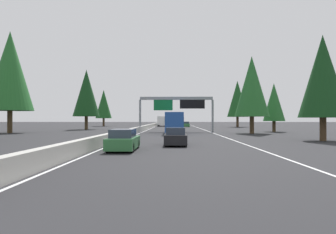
{
  "coord_description": "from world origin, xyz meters",
  "views": [
    {
      "loc": [
        -3.93,
        -5.45,
        2.16
      ],
      "look_at": [
        63.33,
        -4.12,
        2.64
      ],
      "focal_mm": 31.54,
      "sensor_mm": 36.0,
      "label": 1
    }
  ],
  "objects_px": {
    "sedan_near_center": "(123,140)",
    "conifer_right_near": "(252,86)",
    "conifer_right_far": "(237,99)",
    "conifer_left_near": "(10,71)",
    "minivan_far_left": "(173,122)",
    "sedan_far_right": "(165,123)",
    "sedan_distant_a": "(186,124)",
    "sign_gantry_overhead": "(177,104)",
    "bus_far_center": "(174,122)",
    "conifer_left_far": "(104,104)",
    "conifer_left_mid": "(86,93)",
    "box_truck_mid_right": "(162,121)",
    "conifer_right_foreground": "(323,76)",
    "pickup_mid_center": "(174,122)",
    "conifer_right_mid": "(274,102)",
    "sedan_mid_left": "(175,137)"
  },
  "relations": [
    {
      "from": "sedan_near_center",
      "to": "conifer_right_near",
      "type": "xyz_separation_m",
      "value": [
        23.91,
        -15.14,
        6.35
      ]
    },
    {
      "from": "conifer_right_far",
      "to": "conifer_left_near",
      "type": "bearing_deg",
      "value": 129.88
    },
    {
      "from": "minivan_far_left",
      "to": "conifer_right_near",
      "type": "bearing_deg",
      "value": -170.25
    },
    {
      "from": "sedan_far_right",
      "to": "conifer_left_near",
      "type": "relative_size",
      "value": 0.28
    },
    {
      "from": "sedan_distant_a",
      "to": "conifer_right_far",
      "type": "distance_m",
      "value": 15.7
    },
    {
      "from": "sign_gantry_overhead",
      "to": "sedan_far_right",
      "type": "distance_m",
      "value": 69.94
    },
    {
      "from": "conifer_right_far",
      "to": "sedan_distant_a",
      "type": "bearing_deg",
      "value": 86.63
    },
    {
      "from": "conifer_right_far",
      "to": "sedan_near_center",
      "type": "bearing_deg",
      "value": 160.98
    },
    {
      "from": "bus_far_center",
      "to": "conifer_left_far",
      "type": "bearing_deg",
      "value": 25.61
    },
    {
      "from": "sign_gantry_overhead",
      "to": "sedan_distant_a",
      "type": "height_order",
      "value": "sign_gantry_overhead"
    },
    {
      "from": "conifer_right_far",
      "to": "sign_gantry_overhead",
      "type": "bearing_deg",
      "value": 151.49
    },
    {
      "from": "bus_far_center",
      "to": "conifer_left_mid",
      "type": "relative_size",
      "value": 0.93
    },
    {
      "from": "box_truck_mid_right",
      "to": "conifer_right_far",
      "type": "bearing_deg",
      "value": -110.96
    },
    {
      "from": "conifer_left_mid",
      "to": "conifer_right_foreground",
      "type": "bearing_deg",
      "value": -133.5
    },
    {
      "from": "minivan_far_left",
      "to": "conifer_left_far",
      "type": "distance_m",
      "value": 32.71
    },
    {
      "from": "conifer_left_far",
      "to": "conifer_right_far",
      "type": "bearing_deg",
      "value": -101.94
    },
    {
      "from": "sedan_far_right",
      "to": "minivan_far_left",
      "type": "bearing_deg",
      "value": -152.25
    },
    {
      "from": "pickup_mid_center",
      "to": "sedan_distant_a",
      "type": "xyz_separation_m",
      "value": [
        -49.73,
        -3.21,
        -0.23
      ]
    },
    {
      "from": "conifer_right_far",
      "to": "conifer_left_near",
      "type": "relative_size",
      "value": 0.8
    },
    {
      "from": "pickup_mid_center",
      "to": "sedan_distant_a",
      "type": "relative_size",
      "value": 1.27
    },
    {
      "from": "box_truck_mid_right",
      "to": "conifer_right_foreground",
      "type": "xyz_separation_m",
      "value": [
        -59.62,
        -18.32,
        4.79
      ]
    },
    {
      "from": "sign_gantry_overhead",
      "to": "sedan_near_center",
      "type": "relative_size",
      "value": 2.88
    },
    {
      "from": "sign_gantry_overhead",
      "to": "sedan_near_center",
      "type": "distance_m",
      "value": 30.22
    },
    {
      "from": "sign_gantry_overhead",
      "to": "minivan_far_left",
      "type": "height_order",
      "value": "sign_gantry_overhead"
    },
    {
      "from": "sedan_distant_a",
      "to": "conifer_right_mid",
      "type": "distance_m",
      "value": 34.37
    },
    {
      "from": "conifer_left_mid",
      "to": "minivan_far_left",
      "type": "bearing_deg",
      "value": -18.65
    },
    {
      "from": "conifer_right_far",
      "to": "conifer_left_far",
      "type": "height_order",
      "value": "conifer_right_far"
    },
    {
      "from": "sedan_far_right",
      "to": "sign_gantry_overhead",
      "type": "bearing_deg",
      "value": -176.63
    },
    {
      "from": "sedan_near_center",
      "to": "conifer_left_far",
      "type": "distance_m",
      "value": 71.41
    },
    {
      "from": "conifer_left_far",
      "to": "sedan_mid_left",
      "type": "bearing_deg",
      "value": -161.61
    },
    {
      "from": "sedan_mid_left",
      "to": "box_truck_mid_right",
      "type": "relative_size",
      "value": 0.52
    },
    {
      "from": "pickup_mid_center",
      "to": "conifer_right_far",
      "type": "height_order",
      "value": "conifer_right_far"
    },
    {
      "from": "bus_far_center",
      "to": "conifer_left_far",
      "type": "xyz_separation_m",
      "value": [
        44.71,
        21.43,
        4.99
      ]
    },
    {
      "from": "pickup_mid_center",
      "to": "conifer_left_near",
      "type": "distance_m",
      "value": 90.52
    },
    {
      "from": "sedan_far_right",
      "to": "conifer_left_far",
      "type": "bearing_deg",
      "value": 149.64
    },
    {
      "from": "conifer_right_mid",
      "to": "conifer_left_mid",
      "type": "height_order",
      "value": "conifer_left_mid"
    },
    {
      "from": "sedan_distant_a",
      "to": "sedan_mid_left",
      "type": "bearing_deg",
      "value": 176.73
    },
    {
      "from": "minivan_far_left",
      "to": "conifer_right_near",
      "type": "relative_size",
      "value": 0.43
    },
    {
      "from": "conifer_left_near",
      "to": "conifer_left_far",
      "type": "relative_size",
      "value": 1.44
    },
    {
      "from": "sedan_distant_a",
      "to": "conifer_left_near",
      "type": "bearing_deg",
      "value": 141.79
    },
    {
      "from": "sign_gantry_overhead",
      "to": "conifer_right_mid",
      "type": "distance_m",
      "value": 16.51
    },
    {
      "from": "conifer_right_far",
      "to": "conifer_left_mid",
      "type": "bearing_deg",
      "value": 119.85
    },
    {
      "from": "sedan_mid_left",
      "to": "conifer_right_near",
      "type": "xyz_separation_m",
      "value": [
        19.69,
        -11.52,
        6.35
      ]
    },
    {
      "from": "sign_gantry_overhead",
      "to": "conifer_right_foreground",
      "type": "height_order",
      "value": "conifer_right_foreground"
    },
    {
      "from": "sign_gantry_overhead",
      "to": "sedan_distant_a",
      "type": "relative_size",
      "value": 2.88
    },
    {
      "from": "conifer_right_far",
      "to": "conifer_left_mid",
      "type": "height_order",
      "value": "conifer_right_far"
    },
    {
      "from": "box_truck_mid_right",
      "to": "sign_gantry_overhead",
      "type": "bearing_deg",
      "value": -173.9
    },
    {
      "from": "conifer_left_near",
      "to": "conifer_left_far",
      "type": "height_order",
      "value": "conifer_left_near"
    },
    {
      "from": "box_truck_mid_right",
      "to": "pickup_mid_center",
      "type": "height_order",
      "value": "box_truck_mid_right"
    },
    {
      "from": "conifer_right_near",
      "to": "conifer_right_far",
      "type": "bearing_deg",
      "value": -8.94
    }
  ]
}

